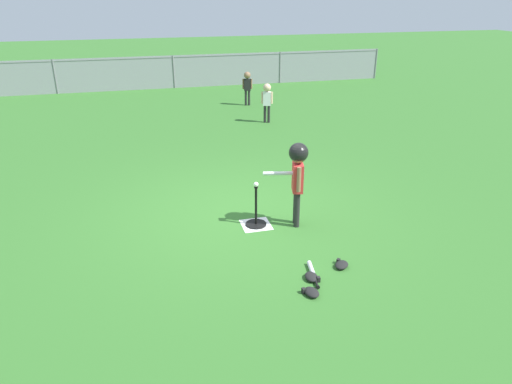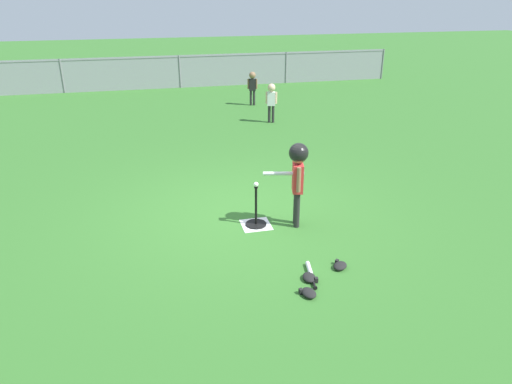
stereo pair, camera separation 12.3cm
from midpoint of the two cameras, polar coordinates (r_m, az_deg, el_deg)
name	(u,v)px [view 1 (the left image)]	position (r m, az deg, el deg)	size (l,w,h in m)	color
ground_plane	(240,213)	(7.54, -2.40, -2.63)	(60.00, 60.00, 0.00)	#336B28
home_plate	(256,225)	(7.18, -0.49, -4.00)	(0.44, 0.44, 0.01)	white
batting_tee	(256,219)	(7.14, -0.49, -3.33)	(0.32, 0.32, 0.63)	black
baseball_on_tee	(256,184)	(6.89, -0.51, 0.93)	(0.07, 0.07, 0.07)	white
batter_child	(298,168)	(6.84, 4.58, 2.97)	(0.65, 0.36, 1.30)	#262626
fielder_near_left	(247,84)	(14.62, -1.31, 13.03)	(0.30, 0.20, 1.02)	#262626
fielder_deep_left	(267,98)	(12.63, 1.06, 11.41)	(0.30, 0.21, 1.04)	#262626
spare_bat_silver	(312,271)	(6.06, 6.25, -9.53)	(0.15, 0.57, 0.06)	silver
glove_by_plate	(341,265)	(6.23, 9.81, -8.72)	(0.27, 0.27, 0.07)	black
glove_near_bats	(311,292)	(5.67, 6.13, -12.05)	(0.20, 0.24, 0.07)	black
glove_tossed_aside	(312,277)	(5.94, 6.20, -10.25)	(0.18, 0.23, 0.07)	black
outfield_fence	(174,71)	(17.60, -10.20, 14.34)	(16.06, 0.06, 1.15)	slate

